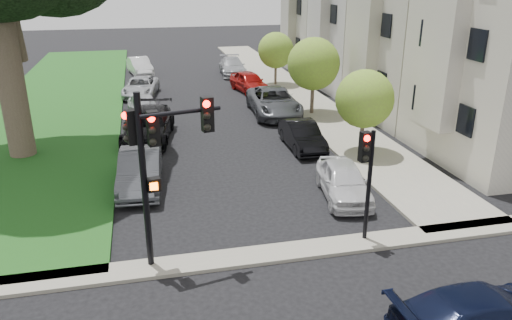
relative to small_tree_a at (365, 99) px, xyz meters
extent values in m
plane|color=black|center=(-6.20, -9.81, -2.67)|extent=(140.00, 140.00, 0.00)
cube|color=#1C4E16|center=(-15.20, 14.19, -2.61)|extent=(8.00, 44.00, 0.12)
cube|color=gray|center=(0.55, 14.19, -2.61)|extent=(3.50, 44.00, 0.12)
cube|color=gray|center=(-6.20, -7.81, -2.61)|extent=(60.00, 1.00, 0.12)
cube|color=#9D9890|center=(2.45, -1.81, 1.83)|extent=(0.70, 2.20, 5.50)
cube|color=black|center=(2.75, -1.81, 2.83)|extent=(0.08, 3.60, 6.00)
cube|color=gray|center=(6.30, 5.69, 2.33)|extent=(7.00, 7.40, 10.00)
cube|color=gray|center=(2.45, 5.69, 1.83)|extent=(0.70, 2.20, 5.50)
cube|color=black|center=(2.75, 5.69, 2.83)|extent=(0.08, 3.60, 6.00)
cube|color=#A0938C|center=(6.30, 13.19, 2.33)|extent=(7.00, 7.40, 10.00)
cube|color=#A0938C|center=(2.45, 13.19, 1.83)|extent=(0.70, 2.20, 5.50)
cube|color=black|center=(2.75, 13.19, 2.83)|extent=(0.08, 3.60, 6.00)
cube|color=gray|center=(6.30, 20.69, 2.33)|extent=(7.00, 7.40, 10.00)
cube|color=gray|center=(2.45, 20.69, 1.83)|extent=(0.70, 2.20, 5.50)
cube|color=black|center=(2.75, 20.69, 2.83)|extent=(0.08, 3.60, 6.00)
cylinder|color=#463A2E|center=(-15.52, 3.24, 1.57)|extent=(1.17, 1.17, 8.48)
cylinder|color=#463A2E|center=(0.00, 0.00, -1.72)|extent=(0.19, 0.19, 1.91)
sphere|color=olive|center=(0.00, 0.00, 0.01)|extent=(2.68, 2.68, 2.68)
cylinder|color=#463A2E|center=(0.00, 7.12, -1.58)|extent=(0.22, 0.22, 2.20)
sphere|color=olive|center=(0.00, 7.12, 0.40)|extent=(3.07, 3.07, 3.07)
cylinder|color=#463A2E|center=(0.00, 15.55, -1.72)|extent=(0.19, 0.19, 1.90)
sphere|color=olive|center=(0.00, 15.55, -0.02)|extent=(2.65, 2.65, 2.65)
cylinder|color=black|center=(-10.00, -7.61, -0.06)|extent=(0.21, 0.21, 5.22)
cylinder|color=black|center=(-8.89, -7.61, 1.95)|extent=(2.19, 0.58, 0.12)
cube|color=black|center=(-9.65, -7.61, 1.55)|extent=(0.35, 0.32, 0.95)
cube|color=black|center=(-8.19, -7.61, 1.85)|extent=(0.35, 0.32, 0.95)
cube|color=black|center=(-10.20, -7.36, 1.55)|extent=(0.32, 0.35, 0.95)
sphere|color=#FF0C05|center=(-9.65, -7.77, 1.87)|extent=(0.20, 0.20, 0.20)
sphere|color=black|center=(-9.65, -7.77, 1.23)|extent=(0.20, 0.20, 0.20)
cube|color=black|center=(-9.75, -7.61, -0.06)|extent=(0.40, 0.32, 0.38)
cube|color=#FF5905|center=(-9.75, -7.75, -0.06)|extent=(0.22, 0.03, 0.22)
cylinder|color=black|center=(-3.27, -7.61, -0.81)|extent=(0.15, 0.15, 3.72)
cube|color=black|center=(-3.51, -7.61, 0.55)|extent=(0.32, 0.29, 0.93)
sphere|color=#FF0C05|center=(-3.51, -7.76, 0.87)|extent=(0.20, 0.20, 0.20)
imported|color=black|center=(-2.54, -12.50, -2.01)|extent=(4.63, 2.00, 1.33)
imported|color=silver|center=(-2.68, -4.33, -1.99)|extent=(2.22, 4.21, 1.37)
imported|color=black|center=(-2.46, 1.42, -2.01)|extent=(1.42, 4.02, 1.32)
imported|color=#3F4247|center=(-2.22, 7.69, -1.88)|extent=(2.93, 5.85, 1.59)
imported|color=maroon|center=(-2.37, 13.96, -1.95)|extent=(2.48, 4.50, 1.45)
imported|color=#999BA0|center=(-2.41, 20.44, -1.97)|extent=(2.31, 4.99, 1.41)
imported|color=#3F4247|center=(-10.19, -1.65, -1.93)|extent=(1.89, 4.63, 1.49)
imported|color=black|center=(-9.70, 4.39, -1.88)|extent=(3.16, 5.80, 1.60)
imported|color=#999BA0|center=(-9.85, 8.30, -1.95)|extent=(2.13, 4.38, 1.44)
imported|color=#999BA0|center=(-9.97, 14.41, -2.04)|extent=(2.84, 4.87, 1.27)
imported|color=silver|center=(-9.94, 22.26, -1.96)|extent=(2.27, 4.52, 1.42)
camera|label=1|loc=(-9.83, -20.56, 5.45)|focal=35.00mm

